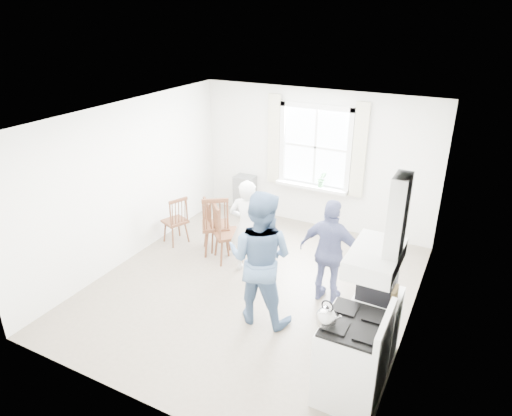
{
  "coord_description": "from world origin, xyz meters",
  "views": [
    {
      "loc": [
        2.74,
        -5.17,
        3.9
      ],
      "look_at": [
        -0.04,
        0.2,
        1.22
      ],
      "focal_mm": 32.0,
      "sensor_mm": 36.0,
      "label": 1
    }
  ],
  "objects": [
    {
      "name": "windsor_chair_b",
      "position": [
        -0.83,
        0.47,
        0.62
      ],
      "size": [
        0.6,
        0.6,
        1.02
      ],
      "color": "#4D2918",
      "rests_on": "ground"
    },
    {
      "name": "windsor_chair_c",
      "position": [
        -1.81,
        0.62,
        0.55
      ],
      "size": [
        0.48,
        0.49,
        0.9
      ],
      "color": "#4D2918",
      "rests_on": "ground"
    },
    {
      "name": "person_mid",
      "position": [
        0.43,
        -0.6,
        0.93
      ],
      "size": [
        0.96,
        0.96,
        1.85
      ],
      "primitive_type": "imported",
      "rotation": [
        0.0,
        0.0,
        3.21
      ],
      "color": "slate",
      "rests_on": "ground"
    },
    {
      "name": "potted_plant",
      "position": [
        0.2,
        2.36,
        1.0
      ],
      "size": [
        0.22,
        0.22,
        0.3
      ],
      "primitive_type": "imported",
      "rotation": [
        0.0,
        0.0,
        0.43
      ],
      "color": "#316F36",
      "rests_on": "window_assembly"
    },
    {
      "name": "windsor_chair_a",
      "position": [
        -1.0,
        0.59,
        0.66
      ],
      "size": [
        0.62,
        0.62,
        1.08
      ],
      "color": "#4D2918",
      "rests_on": "ground"
    },
    {
      "name": "stereo_stack",
      "position": [
        1.96,
        -0.73,
        1.07
      ],
      "size": [
        0.39,
        0.36,
        0.34
      ],
      "color": "black",
      "rests_on": "low_cabinet"
    },
    {
      "name": "kettle",
      "position": [
        1.65,
        -1.53,
        1.05
      ],
      "size": [
        0.22,
        0.22,
        0.31
      ],
      "color": "silver",
      "rests_on": "gas_stove"
    },
    {
      "name": "person_left",
      "position": [
        -0.3,
        0.4,
        0.77
      ],
      "size": [
        0.68,
        0.68,
        1.54
      ],
      "primitive_type": "imported",
      "rotation": [
        0.0,
        0.0,
        3.38
      ],
      "color": "silver",
      "rests_on": "ground"
    },
    {
      "name": "gas_stove",
      "position": [
        1.91,
        -1.35,
        0.48
      ],
      "size": [
        0.68,
        0.76,
        1.12
      ],
      "color": "white",
      "rests_on": "ground"
    },
    {
      "name": "range_hood",
      "position": [
        2.07,
        -1.35,
        1.9
      ],
      "size": [
        0.45,
        0.76,
        0.94
      ],
      "color": "white",
      "rests_on": "room_shell"
    },
    {
      "name": "shelf_unit",
      "position": [
        -1.4,
        2.33,
        0.4
      ],
      "size": [
        0.4,
        0.3,
        0.8
      ],
      "primitive_type": "cube",
      "color": "slate",
      "rests_on": "ground"
    },
    {
      "name": "cardboard_box",
      "position": [
        2.04,
        -0.76,
        1.0
      ],
      "size": [
        0.31,
        0.23,
        0.19
      ],
      "primitive_type": "cube",
      "rotation": [
        0.0,
        0.0,
        -0.05
      ],
      "color": "olive",
      "rests_on": "low_cabinet"
    },
    {
      "name": "windsor_chair_d",
      "position": [
        -1.19,
        0.75,
        0.57
      ],
      "size": [
        0.55,
        0.55,
        0.93
      ],
      "color": "#4D2918",
      "rests_on": "ground"
    },
    {
      "name": "room_shell",
      "position": [
        0.0,
        0.0,
        1.3
      ],
      "size": [
        4.62,
        5.12,
        2.64
      ],
      "color": "gray",
      "rests_on": "ground"
    },
    {
      "name": "person_right",
      "position": [
        1.11,
        0.22,
        0.78
      ],
      "size": [
        0.94,
        0.94,
        1.55
      ],
      "primitive_type": "imported",
      "rotation": [
        0.0,
        0.0,
        3.11
      ],
      "color": "navy",
      "rests_on": "ground"
    },
    {
      "name": "low_cabinet",
      "position": [
        1.98,
        -0.65,
        0.45
      ],
      "size": [
        0.5,
        0.55,
        0.9
      ],
      "primitive_type": "cube",
      "color": "white",
      "rests_on": "ground"
    },
    {
      "name": "window_assembly",
      "position": [
        0.0,
        2.45,
        1.46
      ],
      "size": [
        1.88,
        0.24,
        1.7
      ],
      "color": "white",
      "rests_on": "room_shell"
    }
  ]
}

